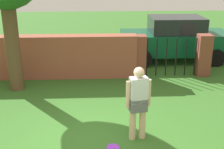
# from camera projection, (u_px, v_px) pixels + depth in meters

# --- Properties ---
(ground_plane) EXTENTS (40.00, 40.00, 0.00)m
(ground_plane) POSITION_uv_depth(u_px,v_px,m) (93.00, 144.00, 6.32)
(ground_plane) COLOR #336623
(brick_wall) EXTENTS (5.81, 0.50, 1.42)m
(brick_wall) POSITION_uv_depth(u_px,v_px,m) (48.00, 57.00, 9.90)
(brick_wall) COLOR brown
(brick_wall) RESTS_ON ground
(person) EXTENTS (0.53, 0.29, 1.62)m
(person) POSITION_uv_depth(u_px,v_px,m) (138.00, 100.00, 6.24)
(person) COLOR beige
(person) RESTS_ON ground
(fence_gate) EXTENTS (2.63, 0.44, 1.40)m
(fence_gate) POSITION_uv_depth(u_px,v_px,m) (171.00, 56.00, 10.09)
(fence_gate) COLOR brown
(fence_gate) RESTS_ON ground
(car) EXTENTS (4.20, 1.93, 1.72)m
(car) POSITION_uv_depth(u_px,v_px,m) (175.00, 39.00, 11.72)
(car) COLOR #0C4C2D
(car) RESTS_ON ground
(frisbee_purple) EXTENTS (0.27, 0.27, 0.02)m
(frisbee_purple) POSITION_uv_depth(u_px,v_px,m) (113.00, 147.00, 6.18)
(frisbee_purple) COLOR purple
(frisbee_purple) RESTS_ON ground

